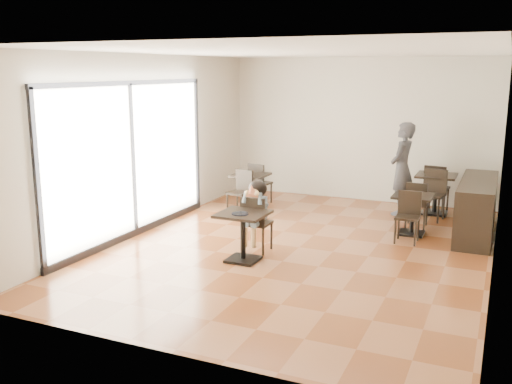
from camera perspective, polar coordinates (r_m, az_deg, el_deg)
The scene contains 23 objects.
floor at distance 9.65m, azimuth 4.35°, elevation -5.54°, with size 6.00×8.00×0.01m, color brown.
ceiling at distance 9.19m, azimuth 4.67°, elevation 13.83°, with size 6.00×8.00×0.01m, color white.
wall_back at distance 13.10m, azimuth 10.37°, elevation 6.16°, with size 6.00×0.01×3.20m, color beige.
wall_front at distance 5.73m, azimuth -8.92°, elevation -1.39°, with size 6.00×0.01×3.20m, color beige.
wall_left at distance 10.65m, azimuth -10.95°, elevation 4.79°, with size 0.01×8.00×3.20m, color beige.
wall_right at distance 8.78m, azimuth 23.33°, elevation 2.46°, with size 0.01×8.00×3.20m, color beige.
storefront_window at distance 10.26m, azimuth -12.35°, elevation 3.32°, with size 0.04×4.50×2.60m, color white.
child_table at distance 8.86m, azimuth -1.31°, elevation -4.51°, with size 0.73×0.73×0.77m, color black, non-canonical shape.
child_chair at distance 9.32m, azimuth 0.12°, elevation -3.16°, with size 0.42×0.42×0.93m, color black, non-canonical shape.
child at distance 9.29m, azimuth 0.12°, elevation -2.44°, with size 0.42×0.59×1.17m, color slate, non-canonical shape.
plate at distance 8.67m, azimuth -1.60°, elevation -2.18°, with size 0.26×0.26×0.02m, color black.
pizza_slice at distance 9.02m, azimuth -0.36°, elevation -0.09°, with size 0.27×0.21×0.06m, color tan, non-canonical shape.
adult_patron at distance 11.97m, azimuth 14.39°, elevation 2.27°, with size 0.69×0.45×1.89m, color #3A393E.
cafe_table_mid at distance 10.65m, azimuth 15.35°, elevation -2.19°, with size 0.69×0.69×0.73m, color black, non-canonical shape.
cafe_table_left at distance 12.15m, azimuth -0.57°, elevation 0.06°, with size 0.71×0.71×0.75m, color black, non-canonical shape.
cafe_table_back at distance 12.28m, azimuth 17.48°, elevation -0.21°, with size 0.78×0.78×0.83m, color black, non-canonical shape.
chair_mid_a at distance 11.17m, azimuth 15.81°, elevation -1.18°, with size 0.39×0.39×0.88m, color black, non-canonical shape.
chair_mid_b at distance 10.11m, azimuth 14.90°, elevation -2.51°, with size 0.39×0.39×0.88m, color black, non-canonical shape.
chair_left_a at distance 12.63m, azimuth 0.46°, elevation 0.88°, with size 0.41×0.41×0.91m, color black, non-canonical shape.
chair_left_b at distance 11.65m, azimuth -1.69°, elevation -0.10°, with size 0.41×0.41×0.91m, color black, non-canonical shape.
chair_back_a at distance 12.48m, azimuth 17.63°, elevation 0.36°, with size 0.45×0.45×0.99m, color black, non-canonical shape.
chair_back_b at distance 11.73m, azimuth 17.20°, elevation -0.34°, with size 0.45×0.45×0.99m, color black, non-canonical shape.
service_counter at distance 10.95m, azimuth 21.20°, elevation -1.47°, with size 0.60×2.40×1.00m, color black.
Camera 1 is at (3.04, -8.67, 2.93)m, focal length 40.00 mm.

